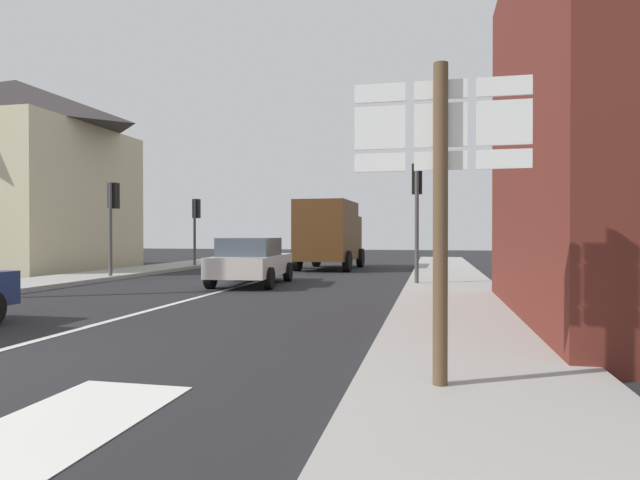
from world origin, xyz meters
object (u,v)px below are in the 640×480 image
at_px(traffic_light_near_right, 417,196).
at_px(sedan_far, 251,261).
at_px(delivery_truck, 330,233).
at_px(traffic_light_near_left, 113,208).
at_px(route_sign_post, 440,189).
at_px(traffic_light_far_left, 196,217).

bearing_deg(traffic_light_near_right, sedan_far, -176.32).
relative_size(delivery_truck, traffic_light_near_right, 1.37).
bearing_deg(traffic_light_near_right, traffic_light_near_left, 176.73).
bearing_deg(sedan_far, route_sign_post, -61.98).
bearing_deg(delivery_truck, sedan_far, -96.98).
distance_m(sedan_far, route_sign_post, 12.03).
bearing_deg(traffic_light_near_left, sedan_far, -9.69).
height_order(sedan_far, route_sign_post, route_sign_post).
height_order(traffic_light_near_right, traffic_light_near_left, traffic_light_near_right).
distance_m(delivery_truck, route_sign_post, 19.01).
distance_m(delivery_truck, traffic_light_near_left, 9.47).
relative_size(sedan_far, route_sign_post, 1.35).
relative_size(delivery_truck, traffic_light_near_left, 1.49).
xyz_separation_m(delivery_truck, traffic_light_near_left, (-6.39, -6.93, 0.86)).
xyz_separation_m(traffic_light_near_right, traffic_light_far_left, (-10.51, 7.27, -0.32)).
height_order(sedan_far, traffic_light_near_right, traffic_light_near_right).
bearing_deg(traffic_light_far_left, sedan_far, -54.42).
xyz_separation_m(route_sign_post, traffic_light_far_left, (-11.05, 18.16, 0.41)).
bearing_deg(delivery_truck, traffic_light_far_left, -177.66).
bearing_deg(delivery_truck, traffic_light_near_right, -61.33).
height_order(sedan_far, delivery_truck, delivery_truck).
xyz_separation_m(delivery_truck, traffic_light_far_left, (-6.39, -0.26, 0.76)).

